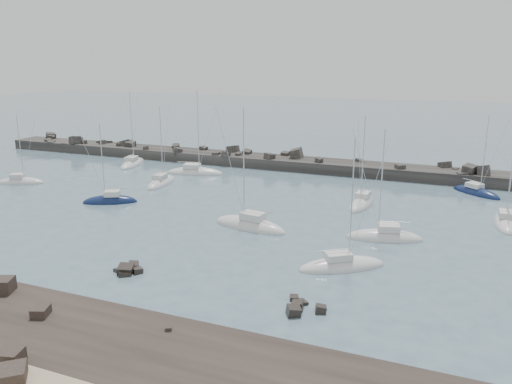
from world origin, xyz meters
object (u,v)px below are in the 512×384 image
(sailboat_5, at_px, (250,226))
(sailboat_9, at_px, (384,238))
(sailboat_3, at_px, (161,183))
(sailboat_10, at_px, (506,223))
(sailboat_7, at_px, (342,266))
(sailboat_2, at_px, (110,202))
(sailboat_8, at_px, (476,193))
(sailboat_0, at_px, (21,183))
(sailboat_6, at_px, (362,204))
(sailboat_1, at_px, (133,164))
(sailboat_4, at_px, (195,173))

(sailboat_5, height_order, sailboat_9, sailboat_5)
(sailboat_5, bearing_deg, sailboat_3, 146.12)
(sailboat_3, bearing_deg, sailboat_10, -1.73)
(sailboat_5, height_order, sailboat_7, sailboat_5)
(sailboat_2, height_order, sailboat_10, sailboat_10)
(sailboat_8, bearing_deg, sailboat_0, -163.27)
(sailboat_2, relative_size, sailboat_6, 0.90)
(sailboat_2, relative_size, sailboat_3, 0.90)
(sailboat_10, bearing_deg, sailboat_2, -168.52)
(sailboat_5, bearing_deg, sailboat_8, 46.35)
(sailboat_5, xyz_separation_m, sailboat_10, (27.61, 12.44, -0.01))
(sailboat_2, bearing_deg, sailboat_10, 11.48)
(sailboat_9, bearing_deg, sailboat_10, 39.87)
(sailboat_9, xyz_separation_m, sailboat_10, (12.61, 10.53, -0.00))
(sailboat_1, relative_size, sailboat_8, 1.15)
(sailboat_4, height_order, sailboat_7, sailboat_4)
(sailboat_3, height_order, sailboat_7, sailboat_7)
(sailboat_6, distance_m, sailboat_10, 17.30)
(sailboat_1, distance_m, sailboat_3, 16.40)
(sailboat_10, bearing_deg, sailboat_7, -127.55)
(sailboat_4, bearing_deg, sailboat_3, -99.67)
(sailboat_4, bearing_deg, sailboat_1, 171.52)
(sailboat_9, distance_m, sailboat_10, 16.43)
(sailboat_4, relative_size, sailboat_5, 1.01)
(sailboat_0, relative_size, sailboat_5, 0.78)
(sailboat_1, xyz_separation_m, sailboat_2, (11.84, -21.81, 0.01))
(sailboat_0, relative_size, sailboat_2, 0.99)
(sailboat_6, distance_m, sailboat_8, 18.56)
(sailboat_2, relative_size, sailboat_5, 0.78)
(sailboat_4, relative_size, sailboat_6, 1.15)
(sailboat_2, height_order, sailboat_5, sailboat_5)
(sailboat_3, height_order, sailboat_9, sailboat_3)
(sailboat_4, height_order, sailboat_9, sailboat_4)
(sailboat_5, bearing_deg, sailboat_6, 53.48)
(sailboat_4, bearing_deg, sailboat_5, -48.98)
(sailboat_2, bearing_deg, sailboat_1, 118.49)
(sailboat_8, bearing_deg, sailboat_4, -175.19)
(sailboat_2, distance_m, sailboat_10, 50.16)
(sailboat_5, relative_size, sailboat_8, 1.21)
(sailboat_1, relative_size, sailboat_5, 0.95)
(sailboat_4, bearing_deg, sailboat_8, 4.81)
(sailboat_0, height_order, sailboat_2, sailboat_2)
(sailboat_7, height_order, sailboat_10, sailboat_10)
(sailboat_1, xyz_separation_m, sailboat_3, (12.70, -10.37, 0.01))
(sailboat_8, bearing_deg, sailboat_3, -165.22)
(sailboat_3, xyz_separation_m, sailboat_6, (31.07, 0.13, 0.01))
(sailboat_6, xyz_separation_m, sailboat_8, (14.29, 11.84, -0.02))
(sailboat_4, height_order, sailboat_6, sailboat_4)
(sailboat_0, height_order, sailboat_5, sailboat_5)
(sailboat_0, bearing_deg, sailboat_6, 8.79)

